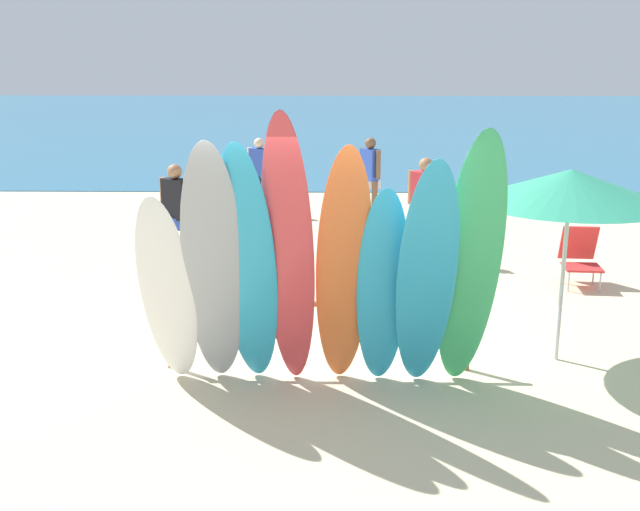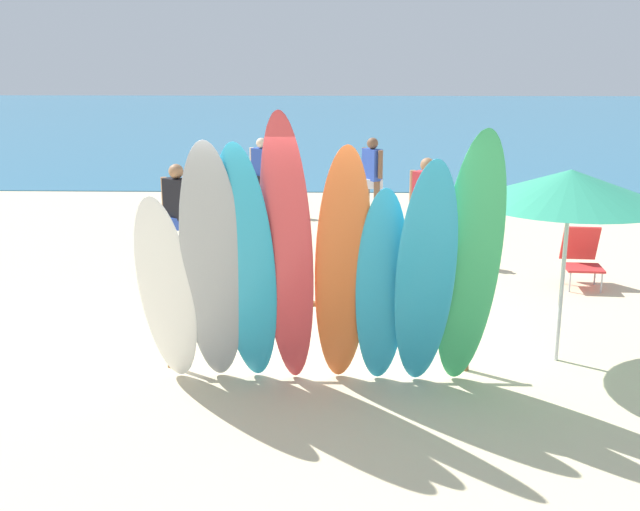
{
  "view_description": "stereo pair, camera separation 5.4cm",
  "coord_description": "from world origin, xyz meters",
  "px_view_note": "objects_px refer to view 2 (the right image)",
  "views": [
    {
      "loc": [
        0.17,
        -7.4,
        3.19
      ],
      "look_at": [
        0.0,
        1.02,
        0.95
      ],
      "focal_mm": 43.15,
      "sensor_mm": 36.0,
      "label": 1
    },
    {
      "loc": [
        0.22,
        -7.4,
        3.19
      ],
      "look_at": [
        0.0,
        1.02,
        0.95
      ],
      "focal_mm": 43.15,
      "sensor_mm": 36.0,
      "label": 2
    }
  ],
  "objects_px": {
    "beachgoer_by_water": "(178,209)",
    "beachgoer_strolling": "(372,173)",
    "surfboard_green_7": "(470,264)",
    "beach_umbrella": "(570,187)",
    "surfboard_rack": "(317,315)",
    "surfboard_teal_2": "(246,269)",
    "surfboard_red_3": "(288,257)",
    "surfboard_grey_1": "(213,269)",
    "beachgoer_photographing": "(262,170)",
    "surfboard_orange_4": "(343,270)",
    "surfboard_white_0": "(166,292)",
    "beach_chair_red": "(582,255)",
    "beachgoer_near_rack": "(426,201)",
    "surfboard_teal_5": "(382,289)",
    "surfboard_teal_6": "(425,279)"
  },
  "relations": [
    {
      "from": "beachgoer_by_water",
      "to": "beachgoer_strolling",
      "type": "relative_size",
      "value": 1.0
    },
    {
      "from": "surfboard_green_7",
      "to": "beach_umbrella",
      "type": "relative_size",
      "value": 1.3
    },
    {
      "from": "surfboard_rack",
      "to": "surfboard_teal_2",
      "type": "distance_m",
      "value": 1.09
    },
    {
      "from": "surfboard_rack",
      "to": "surfboard_red_3",
      "type": "distance_m",
      "value": 1.04
    },
    {
      "from": "beachgoer_strolling",
      "to": "surfboard_grey_1",
      "type": "bearing_deg",
      "value": -48.01
    },
    {
      "from": "beachgoer_photographing",
      "to": "beachgoer_by_water",
      "type": "bearing_deg",
      "value": -70.68
    },
    {
      "from": "surfboard_orange_4",
      "to": "beachgoer_strolling",
      "type": "relative_size",
      "value": 1.58
    },
    {
      "from": "surfboard_green_7",
      "to": "beachgoer_strolling",
      "type": "height_order",
      "value": "surfboard_green_7"
    },
    {
      "from": "surfboard_white_0",
      "to": "beachgoer_by_water",
      "type": "relative_size",
      "value": 1.31
    },
    {
      "from": "surfboard_rack",
      "to": "beachgoer_strolling",
      "type": "distance_m",
      "value": 7.45
    },
    {
      "from": "surfboard_white_0",
      "to": "beachgoer_strolling",
      "type": "height_order",
      "value": "surfboard_white_0"
    },
    {
      "from": "surfboard_rack",
      "to": "beach_chair_red",
      "type": "xyz_separation_m",
      "value": [
        3.61,
        3.06,
        -0.15
      ]
    },
    {
      "from": "surfboard_white_0",
      "to": "beachgoer_strolling",
      "type": "xyz_separation_m",
      "value": [
        2.25,
        7.94,
        -0.08
      ]
    },
    {
      "from": "surfboard_rack",
      "to": "beachgoer_near_rack",
      "type": "xyz_separation_m",
      "value": [
        1.57,
        4.45,
        0.34
      ]
    },
    {
      "from": "surfboard_green_7",
      "to": "beachgoer_near_rack",
      "type": "relative_size",
      "value": 1.66
    },
    {
      "from": "surfboard_red_3",
      "to": "beachgoer_strolling",
      "type": "xyz_separation_m",
      "value": [
        1.1,
        8.02,
        -0.45
      ]
    },
    {
      "from": "surfboard_white_0",
      "to": "surfboard_teal_2",
      "type": "height_order",
      "value": "surfboard_teal_2"
    },
    {
      "from": "surfboard_teal_5",
      "to": "surfboard_green_7",
      "type": "height_order",
      "value": "surfboard_green_7"
    },
    {
      "from": "surfboard_red_3",
      "to": "beachgoer_photographing",
      "type": "height_order",
      "value": "surfboard_red_3"
    },
    {
      "from": "surfboard_teal_5",
      "to": "beach_umbrella",
      "type": "xyz_separation_m",
      "value": [
        1.92,
        0.77,
        0.85
      ]
    },
    {
      "from": "surfboard_white_0",
      "to": "surfboard_grey_1",
      "type": "height_order",
      "value": "surfboard_grey_1"
    },
    {
      "from": "surfboard_orange_4",
      "to": "beach_umbrella",
      "type": "distance_m",
      "value": 2.51
    },
    {
      "from": "surfboard_red_3",
      "to": "beachgoer_by_water",
      "type": "bearing_deg",
      "value": 118.68
    },
    {
      "from": "surfboard_teal_2",
      "to": "beachgoer_by_water",
      "type": "xyz_separation_m",
      "value": [
        -1.55,
        4.35,
        -0.32
      ]
    },
    {
      "from": "surfboard_green_7",
      "to": "beachgoer_by_water",
      "type": "height_order",
      "value": "surfboard_green_7"
    },
    {
      "from": "surfboard_red_3",
      "to": "beachgoer_strolling",
      "type": "height_order",
      "value": "surfboard_red_3"
    },
    {
      "from": "surfboard_white_0",
      "to": "surfboard_orange_4",
      "type": "bearing_deg",
      "value": 5.7
    },
    {
      "from": "surfboard_green_7",
      "to": "beach_umbrella",
      "type": "xyz_separation_m",
      "value": [
        1.12,
        0.86,
        0.58
      ]
    },
    {
      "from": "surfboard_white_0",
      "to": "surfboard_teal_6",
      "type": "relative_size",
      "value": 0.84
    },
    {
      "from": "surfboard_teal_5",
      "to": "beachgoer_strolling",
      "type": "bearing_deg",
      "value": 86.5
    },
    {
      "from": "beachgoer_by_water",
      "to": "beachgoer_strolling",
      "type": "xyz_separation_m",
      "value": [
        3.03,
        3.64,
        -0.0
      ]
    },
    {
      "from": "surfboard_grey_1",
      "to": "surfboard_green_7",
      "type": "bearing_deg",
      "value": -2.65
    },
    {
      "from": "surfboard_teal_5",
      "to": "beachgoer_photographing",
      "type": "bearing_deg",
      "value": 101.31
    },
    {
      "from": "surfboard_green_7",
      "to": "beach_umbrella",
      "type": "distance_m",
      "value": 1.52
    },
    {
      "from": "surfboard_teal_5",
      "to": "surfboard_teal_6",
      "type": "bearing_deg",
      "value": -25.72
    },
    {
      "from": "surfboard_teal_2",
      "to": "surfboard_red_3",
      "type": "distance_m",
      "value": 0.41
    },
    {
      "from": "surfboard_white_0",
      "to": "surfboard_teal_6",
      "type": "bearing_deg",
      "value": 2.08
    },
    {
      "from": "surfboard_rack",
      "to": "beachgoer_photographing",
      "type": "distance_m",
      "value": 8.08
    },
    {
      "from": "surfboard_grey_1",
      "to": "surfboard_teal_2",
      "type": "xyz_separation_m",
      "value": [
        0.31,
        0.03,
        -0.01
      ]
    },
    {
      "from": "surfboard_red_3",
      "to": "beach_umbrella",
      "type": "xyz_separation_m",
      "value": [
        2.79,
        0.93,
        0.5
      ]
    },
    {
      "from": "beachgoer_strolling",
      "to": "beachgoer_near_rack",
      "type": "relative_size",
      "value": 0.99
    },
    {
      "from": "surfboard_rack",
      "to": "surfboard_orange_4",
      "type": "relative_size",
      "value": 1.27
    },
    {
      "from": "surfboard_grey_1",
      "to": "surfboard_teal_6",
      "type": "bearing_deg",
      "value": -4.78
    },
    {
      "from": "surfboard_green_7",
      "to": "beachgoer_photographing",
      "type": "height_order",
      "value": "surfboard_green_7"
    },
    {
      "from": "surfboard_teal_2",
      "to": "beachgoer_near_rack",
      "type": "bearing_deg",
      "value": 71.13
    },
    {
      "from": "surfboard_rack",
      "to": "surfboard_teal_5",
      "type": "xyz_separation_m",
      "value": [
        0.62,
        -0.47,
        0.44
      ]
    },
    {
      "from": "beachgoer_by_water",
      "to": "beachgoer_near_rack",
      "type": "relative_size",
      "value": 0.99
    },
    {
      "from": "surfboard_rack",
      "to": "surfboard_orange_4",
      "type": "height_order",
      "value": "surfboard_orange_4"
    },
    {
      "from": "beach_chair_red",
      "to": "beachgoer_strolling",
      "type": "bearing_deg",
      "value": 127.01
    },
    {
      "from": "beachgoer_by_water",
      "to": "beachgoer_photographing",
      "type": "distance_m",
      "value": 4.29
    }
  ]
}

